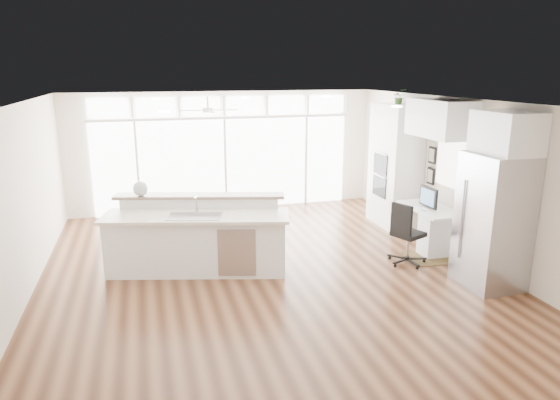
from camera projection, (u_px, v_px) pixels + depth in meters
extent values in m
cube|color=#432514|center=(267.00, 272.00, 8.06)|extent=(7.00, 8.00, 0.02)
cube|color=white|center=(266.00, 102.00, 7.37)|extent=(7.00, 8.00, 0.02)
cube|color=silver|center=(224.00, 151.00, 11.44)|extent=(7.00, 0.04, 2.70)
cube|color=silver|center=(387.00, 303.00, 3.98)|extent=(7.00, 0.04, 2.70)
cube|color=silver|center=(18.00, 206.00, 6.81)|extent=(0.04, 8.00, 2.70)
cube|color=silver|center=(463.00, 178.00, 8.62)|extent=(0.04, 8.00, 2.70)
cube|color=white|center=(225.00, 165.00, 11.46)|extent=(5.80, 0.06, 2.08)
cube|color=white|center=(224.00, 106.00, 11.13)|extent=(5.90, 0.06, 0.40)
cube|color=white|center=(451.00, 163.00, 8.83)|extent=(0.04, 0.85, 0.85)
cube|color=silver|center=(208.00, 105.00, 9.91)|extent=(1.16, 1.16, 0.32)
cube|color=white|center=(263.00, 102.00, 7.56)|extent=(3.40, 3.00, 0.02)
cube|color=white|center=(395.00, 166.00, 10.23)|extent=(0.64, 1.20, 2.50)
cube|color=white|center=(430.00, 228.00, 9.05)|extent=(0.72, 1.30, 0.76)
cube|color=white|center=(441.00, 118.00, 8.56)|extent=(0.64, 1.30, 0.64)
cube|color=#AAAAAF|center=(493.00, 221.00, 7.35)|extent=(0.76, 0.90, 2.00)
cube|color=white|center=(507.00, 133.00, 7.03)|extent=(0.64, 0.90, 0.60)
cube|color=black|center=(432.00, 166.00, 9.45)|extent=(0.06, 0.22, 0.80)
cube|color=white|center=(197.00, 237.00, 7.94)|extent=(3.10, 1.79, 1.16)
cube|color=#362611|center=(434.00, 257.00, 8.65)|extent=(1.03, 0.77, 0.01)
cube|color=black|center=(408.00, 233.00, 8.28)|extent=(0.70, 0.68, 1.05)
sphere|color=silver|center=(140.00, 188.00, 8.14)|extent=(0.30, 0.30, 0.24)
cube|color=black|center=(429.00, 197.00, 8.88)|extent=(0.10, 0.49, 0.41)
cube|color=white|center=(419.00, 208.00, 8.88)|extent=(0.12, 0.31, 0.02)
imported|color=#365C27|center=(399.00, 98.00, 9.89)|extent=(0.28, 0.30, 0.23)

